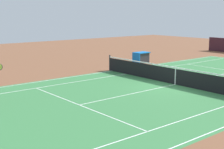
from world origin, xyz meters
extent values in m
plane|color=brown|center=(0.00, 0.00, 0.00)|extent=(60.00, 60.00, 0.00)
cube|color=#387A42|center=(0.00, 0.00, 0.00)|extent=(24.20, 11.40, 0.00)
cube|color=white|center=(0.00, -5.50, 0.00)|extent=(23.80, 0.05, 0.01)
cube|color=white|center=(0.00, -4.11, 0.00)|extent=(23.80, 0.05, 0.01)
cube|color=white|center=(6.40, 0.00, 0.00)|extent=(0.05, 8.22, 0.01)
cube|color=white|center=(0.00, 0.00, 0.00)|extent=(12.80, 0.05, 0.01)
cylinder|color=#2D2D33|center=(0.00, -5.80, 0.54)|extent=(0.10, 0.10, 1.08)
cube|color=black|center=(0.00, 0.00, 0.44)|extent=(0.02, 11.60, 0.88)
cube|color=white|center=(0.00, 0.00, 0.95)|extent=(0.04, 11.60, 0.06)
cube|color=white|center=(0.00, 0.00, 0.44)|extent=(0.04, 0.06, 0.88)
sphere|color=#CCE01E|center=(-3.14, 0.97, 0.03)|extent=(0.07, 0.07, 0.07)
cube|color=#2D2D33|center=(-4.19, -6.93, 0.40)|extent=(1.10, 0.70, 0.80)
cube|color=blue|center=(-4.19, -6.93, 0.82)|extent=(1.24, 0.84, 0.06)
cube|color=blue|center=(-3.59, -6.93, 0.42)|extent=(0.06, 0.84, 0.84)
camera|label=1|loc=(13.78, 11.21, 3.90)|focal=51.30mm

